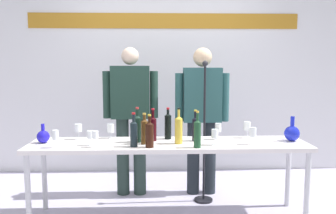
% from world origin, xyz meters
% --- Properties ---
extents(back_wall, '(5.15, 0.11, 3.00)m').
position_xyz_m(back_wall, '(0.00, 1.59, 1.50)').
color(back_wall, silver).
rests_on(back_wall, ground).
extents(display_table, '(2.63, 0.56, 0.74)m').
position_xyz_m(display_table, '(0.00, 0.00, 0.68)').
color(display_table, white).
rests_on(display_table, ground).
extents(decanter_blue_left, '(0.12, 0.12, 0.18)m').
position_xyz_m(decanter_blue_left, '(-1.19, 0.03, 0.80)').
color(decanter_blue_left, '#1E18C1').
rests_on(decanter_blue_left, display_table).
extents(decanter_blue_right, '(0.15, 0.15, 0.24)m').
position_xyz_m(decanter_blue_right, '(1.20, 0.03, 0.82)').
color(decanter_blue_right, '#1824C0').
rests_on(decanter_blue_right, display_table).
extents(presenter_left, '(0.61, 0.22, 1.67)m').
position_xyz_m(presenter_left, '(-0.40, 0.64, 0.96)').
color(presenter_left, '#253631').
rests_on(presenter_left, ground).
extents(presenter_right, '(0.61, 0.22, 1.66)m').
position_xyz_m(presenter_right, '(0.40, 0.64, 0.95)').
color(presenter_right, '#1D242A').
rests_on(presenter_right, ground).
extents(wine_bottle_0, '(0.07, 0.07, 0.34)m').
position_xyz_m(wine_bottle_0, '(0.09, -0.05, 0.88)').
color(wine_bottle_0, gold).
rests_on(wine_bottle_0, display_table).
extents(wine_bottle_1, '(0.06, 0.06, 0.31)m').
position_xyz_m(wine_bottle_1, '(0.26, 0.07, 0.87)').
color(wine_bottle_1, black).
rests_on(wine_bottle_1, display_table).
extents(wine_bottle_2, '(0.07, 0.07, 0.32)m').
position_xyz_m(wine_bottle_2, '(-0.15, 0.09, 0.87)').
color(wine_bottle_2, '#32060C').
rests_on(wine_bottle_2, display_table).
extents(wine_bottle_3, '(0.07, 0.07, 0.30)m').
position_xyz_m(wine_bottle_3, '(-0.18, -0.19, 0.87)').
color(wine_bottle_3, black).
rests_on(wine_bottle_3, display_table).
extents(wine_bottle_4, '(0.07, 0.07, 0.31)m').
position_xyz_m(wine_bottle_4, '(0.00, 0.16, 0.88)').
color(wine_bottle_4, black).
rests_on(wine_bottle_4, display_table).
extents(wine_bottle_5, '(0.07, 0.07, 0.29)m').
position_xyz_m(wine_bottle_5, '(-0.23, -0.05, 0.87)').
color(wine_bottle_5, '#533212').
rests_on(wine_bottle_5, display_table).
extents(wine_bottle_6, '(0.07, 0.07, 0.31)m').
position_xyz_m(wine_bottle_6, '(-0.32, -0.15, 0.87)').
color(wine_bottle_6, black).
rests_on(wine_bottle_6, display_table).
extents(wine_bottle_7, '(0.06, 0.06, 0.33)m').
position_xyz_m(wine_bottle_7, '(0.25, -0.21, 0.88)').
color(wine_bottle_7, '#194124').
rests_on(wine_bottle_7, display_table).
extents(wine_bottle_8, '(0.08, 0.08, 0.34)m').
position_xyz_m(wine_bottle_8, '(-0.30, 0.03, 0.88)').
color(wine_bottle_8, black).
rests_on(wine_bottle_8, display_table).
extents(wine_glass_left_0, '(0.06, 0.06, 0.14)m').
position_xyz_m(wine_glass_left_0, '(-0.72, -0.10, 0.84)').
color(wine_glass_left_0, white).
rests_on(wine_glass_left_0, display_table).
extents(wine_glass_left_1, '(0.07, 0.07, 0.16)m').
position_xyz_m(wine_glass_left_1, '(-0.89, 0.17, 0.86)').
color(wine_glass_left_1, white).
rests_on(wine_glass_left_1, display_table).
extents(wine_glass_left_2, '(0.06, 0.06, 0.16)m').
position_xyz_m(wine_glass_left_2, '(-1.01, -0.17, 0.85)').
color(wine_glass_left_2, white).
rests_on(wine_glass_left_2, display_table).
extents(wine_glass_left_3, '(0.06, 0.06, 0.15)m').
position_xyz_m(wine_glass_left_3, '(-0.66, -0.17, 0.85)').
color(wine_glass_left_3, white).
rests_on(wine_glass_left_3, display_table).
extents(wine_glass_left_4, '(0.07, 0.07, 0.15)m').
position_xyz_m(wine_glass_left_4, '(-0.57, 0.22, 0.84)').
color(wine_glass_left_4, white).
rests_on(wine_glass_left_4, display_table).
extents(wine_glass_right_0, '(0.07, 0.07, 0.17)m').
position_xyz_m(wine_glass_right_0, '(0.80, 0.19, 0.86)').
color(wine_glass_right_0, white).
rests_on(wine_glass_right_0, display_table).
extents(wine_glass_right_1, '(0.06, 0.06, 0.15)m').
position_xyz_m(wine_glass_right_1, '(0.42, -0.12, 0.85)').
color(wine_glass_right_1, white).
rests_on(wine_glass_right_1, display_table).
extents(wine_glass_right_2, '(0.06, 0.06, 0.16)m').
position_xyz_m(wine_glass_right_2, '(0.50, 0.13, 0.86)').
color(wine_glass_right_2, white).
rests_on(wine_glass_right_2, display_table).
extents(wine_glass_right_3, '(0.07, 0.07, 0.16)m').
position_xyz_m(wine_glass_right_3, '(0.77, -0.11, 0.86)').
color(wine_glass_right_3, white).
rests_on(wine_glass_right_3, display_table).
extents(microphone_stand, '(0.20, 0.20, 1.52)m').
position_xyz_m(microphone_stand, '(0.40, 0.40, 0.51)').
color(microphone_stand, black).
rests_on(microphone_stand, ground).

